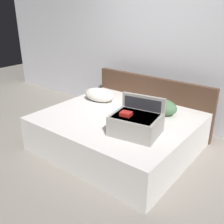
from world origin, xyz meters
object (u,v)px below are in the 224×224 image
object	(u,v)px
hard_case_large	(136,122)
pillow_near_headboard	(162,107)
pillow_center_head	(99,95)
bed	(118,132)

from	to	relation	value
hard_case_large	pillow_near_headboard	distance (m)	0.71
hard_case_large	pillow_near_headboard	bearing A→B (deg)	83.59
hard_case_large	pillow_center_head	bearing A→B (deg)	142.63
pillow_near_headboard	hard_case_large	bearing A→B (deg)	-86.93
hard_case_large	pillow_center_head	size ratio (longest dim) A/B	1.21
pillow_near_headboard	bed	bearing A→B (deg)	-135.87
hard_case_large	pillow_near_headboard	xyz separation A→B (m)	(-0.04, 0.71, -0.03)
bed	hard_case_large	size ratio (longest dim) A/B	3.27
bed	hard_case_large	world-z (taller)	hard_case_large
hard_case_large	pillow_near_headboard	size ratio (longest dim) A/B	1.38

